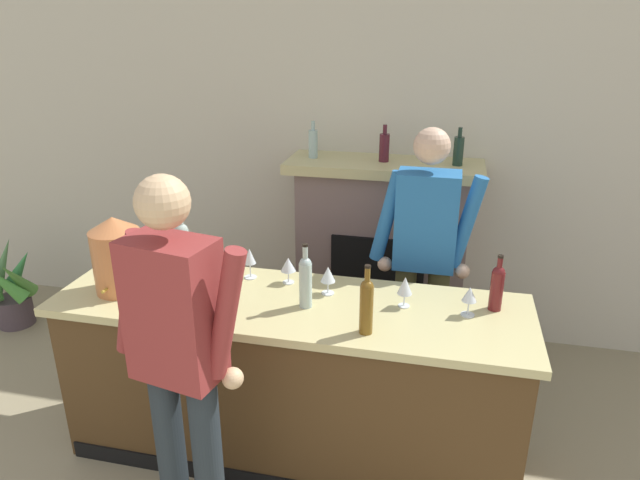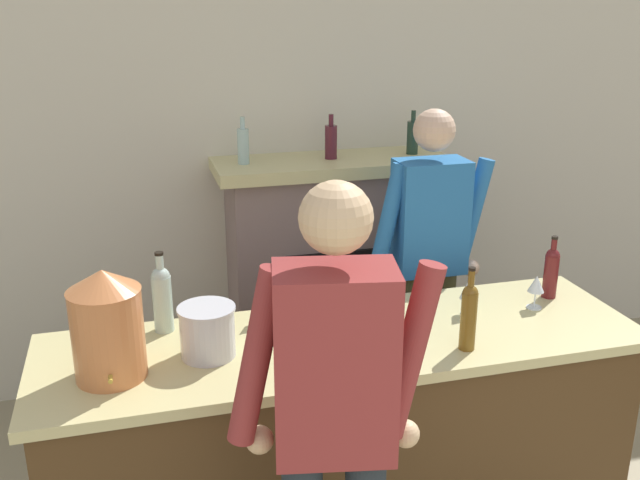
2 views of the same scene
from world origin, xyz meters
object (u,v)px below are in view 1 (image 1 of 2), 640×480
Objects in this scene: wine_glass_front_right at (328,275)px; wine_glass_mid_counter at (470,296)px; person_customer at (180,364)px; wine_glass_front_left at (405,286)px; wine_bottle_riesling_slim at (183,244)px; wine_bottle_burgundy_dark at (497,286)px; wine_glass_near_bucket at (250,258)px; wine_bottle_port_short at (305,280)px; wine_glass_by_dispenser at (288,265)px; fireplace_stone at (381,253)px; person_bartender at (424,259)px; copper_dispenser at (117,254)px; wine_bottle_chardonnay_pale at (366,304)px; ice_bucket_steel at (187,274)px; potted_plant_corner at (11,289)px.

wine_glass_front_right is 1.01× the size of wine_glass_mid_counter.
wine_glass_front_left is (0.85, 0.81, 0.06)m from person_customer.
wine_bottle_riesling_slim is 1.32m from wine_glass_front_left.
wine_glass_near_bucket is (-1.34, 0.08, -0.01)m from wine_bottle_burgundy_dark.
wine_bottle_port_short is 2.27× the size of wine_glass_by_dispenser.
wine_glass_mid_counter is (0.81, 0.09, -0.04)m from wine_bottle_port_short.
wine_glass_front_right is at bearing 172.42° from wine_glass_front_left.
person_bartender is (0.33, -0.66, 0.27)m from fireplace_stone.
wine_bottle_riesling_slim is 2.11× the size of wine_glass_front_left.
person_customer is 0.94m from copper_dispenser.
copper_dispenser is at bearing -161.25° from wine_glass_by_dispenser.
wine_glass_mid_counter is (0.47, 0.28, -0.04)m from wine_bottle_chardonnay_pale.
wine_glass_mid_counter is (1.83, 0.13, -0.10)m from copper_dispenser.
ice_bucket_steel is 0.32m from wine_bottle_riesling_slim.
potted_plant_corner is at bearing 165.57° from wine_glass_front_left.
wine_bottle_chardonnay_pale is (0.70, 0.51, 0.10)m from person_customer.
wine_glass_front_left is (3.18, -0.82, 0.77)m from potted_plant_corner.
person_bartender is 5.12× the size of wine_bottle_chardonnay_pale.
wine_glass_mid_counter is at bearing -65.42° from fireplace_stone.
copper_dispenser reaches higher than wine_bottle_chardonnay_pale.
person_customer is 11.00× the size of wine_glass_front_left.
wine_bottle_burgundy_dark is at bearing -53.34° from person_bartender.
wine_glass_front_left is 1.06× the size of wine_glass_mid_counter.
wine_bottle_burgundy_dark reaches higher than wine_glass_by_dispenser.
wine_bottle_riesling_slim is 2.22× the size of wine_glass_front_right.
person_customer is 1.18m from wine_glass_front_left.
wine_bottle_riesling_slim is at bearing 157.12° from wine_bottle_chardonnay_pale.
wine_bottle_port_short is 0.51m from wine_glass_front_left.
wine_bottle_chardonnay_pale is at bearing -54.06° from wine_glass_front_right.
potted_plant_corner is at bearing 161.32° from wine_bottle_riesling_slim.
wine_glass_front_right is at bearing -11.67° from wine_glass_near_bucket.
wine_glass_front_left is at bearing 4.34° from ice_bucket_steel.
wine_bottle_chardonnay_pale reaches higher than wine_bottle_burgundy_dark.
copper_dispenser is 1.22× the size of wine_bottle_chardonnay_pale.
wine_glass_by_dispenser reaches higher than potted_plant_corner.
copper_dispenser is at bearing -131.56° from fireplace_stone.
wine_bottle_port_short is 2.19× the size of wine_glass_front_right.
wine_bottle_riesling_slim reaches higher than wine_glass_by_dispenser.
wine_bottle_burgundy_dark is at bearing -3.46° from wine_glass_near_bucket.
copper_dispenser reaches higher than wine_glass_front_left.
person_bartender is 10.76× the size of wine_glass_front_left.
wine_bottle_port_short is at bearing -173.80° from wine_glass_mid_counter.
wine_glass_by_dispenser is at bearing 78.21° from person_customer.
person_customer is 8.08× the size of ice_bucket_steel.
wine_glass_near_bucket reaches higher than wine_glass_front_left.
ice_bucket_steel is (0.36, 0.07, -0.11)m from copper_dispenser.
wine_bottle_chardonnay_pale is 0.55m from wine_glass_mid_counter.
wine_glass_front_left is at bearing 12.80° from wine_bottle_port_short.
wine_glass_near_bucket is (0.42, -0.03, -0.03)m from wine_bottle_riesling_slim.
fireplace_stone reaches higher than wine_glass_front_right.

